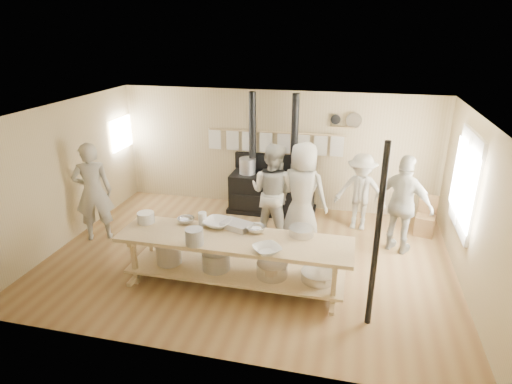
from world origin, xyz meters
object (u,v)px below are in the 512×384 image
chair (425,223)px  roasting_pan (236,225)px  cook_left (273,192)px  stove (272,189)px  prep_table (234,257)px  cook_by_window (360,192)px  cook_center (303,193)px  cook_right (403,205)px  cook_far_left (93,192)px

chair → roasting_pan: bearing=-131.6°
cook_left → chair: bearing=-146.3°
stove → prep_table: stove is taller
stove → prep_table: 3.02m
cook_by_window → roasting_pan: cook_by_window is taller
stove → cook_center: stove is taller
cook_center → chair: bearing=-144.9°
cook_left → roasting_pan: bearing=96.3°
stove → cook_right: 2.90m
chair → cook_far_left: bearing=-152.1°
roasting_pan → cook_left: bearing=78.3°
cook_far_left → cook_center: (3.83, 0.83, 0.01)m
cook_left → chair: 3.10m
cook_center → chair: size_ratio=2.48×
prep_table → cook_far_left: bearing=162.0°
stove → roasting_pan: 2.71m
prep_table → cook_far_left: 3.20m
cook_center → cook_by_window: 1.32m
stove → cook_right: stove is taller
cook_center → roasting_pan: (-0.86, -1.48, -0.06)m
cook_by_window → chair: 1.40m
cook_left → cook_right: size_ratio=1.04×
stove → roasting_pan: stove is taller
cook_left → prep_table: bearing=99.8°
stove → cook_left: size_ratio=1.38×
stove → cook_left: 1.32m
cook_far_left → cook_by_window: size_ratio=1.22×
chair → roasting_pan: size_ratio=1.73×
chair → cook_right: bearing=-111.1°
cook_far_left → chair: cook_far_left is taller
chair → cook_left: bearing=-151.2°
cook_right → cook_far_left: bearing=35.3°
roasting_pan → cook_by_window: bearing=49.6°
prep_table → stove: bearing=90.0°
cook_center → chair: 2.58m
stove → cook_center: size_ratio=1.35×
stove → roasting_pan: (-0.05, -2.69, 0.38)m
prep_table → roasting_pan: 0.51m
cook_right → roasting_pan: cook_right is taller
cook_center → cook_left: bearing=18.5°
prep_table → cook_right: bearing=34.4°
cook_left → cook_right: bearing=-162.2°
cook_left → cook_by_window: cook_left is taller
cook_center → roasting_pan: size_ratio=4.28×
cook_right → chair: size_ratio=2.33×
chair → stove: bearing=-174.3°
cook_right → roasting_pan: bearing=55.9°
cook_far_left → chair: (6.18, 1.63, -0.73)m
prep_table → cook_by_window: (1.88, 2.58, 0.26)m
cook_left → cook_center: (0.56, 0.02, 0.02)m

